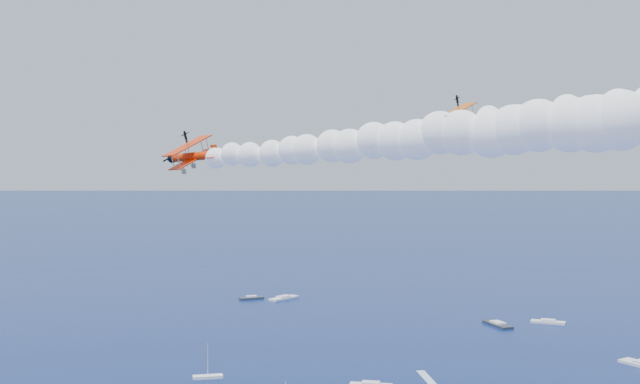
% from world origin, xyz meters
% --- Properties ---
extents(biplane_lead, '(7.06, 8.36, 6.30)m').
position_xyz_m(biplane_lead, '(14.67, 19.82, 57.91)').
color(biplane_lead, '#E55F04').
extents(biplane_trail, '(8.27, 9.85, 7.96)m').
position_xyz_m(biplane_trail, '(-18.65, 16.79, 53.86)').
color(biplane_trail, '#EC2F04').
extents(smoke_trail_trail, '(52.73, 7.53, 9.80)m').
position_xyz_m(smoke_trail_trail, '(7.75, 17.24, 55.84)').
color(smoke_trail_trail, white).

